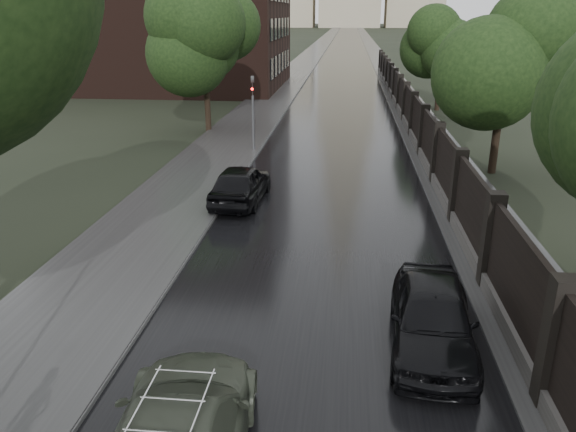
# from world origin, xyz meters

# --- Properties ---
(road) EXTENTS (8.00, 420.00, 0.02)m
(road) POSITION_xyz_m (0.00, 190.00, 0.01)
(road) COLOR black
(road) RESTS_ON ground
(sidewalk_left) EXTENTS (4.00, 420.00, 0.16)m
(sidewalk_left) POSITION_xyz_m (-6.00, 190.00, 0.08)
(sidewalk_left) COLOR #2D2D2D
(sidewalk_left) RESTS_ON ground
(verge_right) EXTENTS (3.00, 420.00, 0.08)m
(verge_right) POSITION_xyz_m (5.50, 190.00, 0.04)
(verge_right) COLOR #2D2D2D
(verge_right) RESTS_ON ground
(fence_right) EXTENTS (0.45, 75.72, 2.70)m
(fence_right) POSITION_xyz_m (4.60, 32.01, 1.01)
(fence_right) COLOR #383533
(fence_right) RESTS_ON ground
(tree_left_far) EXTENTS (4.25, 4.25, 7.39)m
(tree_left_far) POSITION_xyz_m (-8.00, 30.00, 5.24)
(tree_left_far) COLOR black
(tree_left_far) RESTS_ON ground
(tree_right_b) EXTENTS (4.08, 4.08, 7.01)m
(tree_right_b) POSITION_xyz_m (7.50, 22.00, 4.95)
(tree_right_b) COLOR black
(tree_right_b) RESTS_ON ground
(tree_right_c) EXTENTS (4.08, 4.08, 7.01)m
(tree_right_c) POSITION_xyz_m (7.50, 40.00, 4.95)
(tree_right_c) COLOR black
(tree_right_c) RESTS_ON ground
(traffic_light) EXTENTS (0.16, 0.32, 4.00)m
(traffic_light) POSITION_xyz_m (-4.30, 24.99, 2.40)
(traffic_light) COLOR #59595E
(traffic_light) RESTS_ON ground
(hatchback_left) EXTENTS (2.03, 4.58, 1.53)m
(hatchback_left) POSITION_xyz_m (-3.41, 16.46, 0.77)
(hatchback_left) COLOR black
(hatchback_left) RESTS_ON ground
(car_right_near) EXTENTS (2.11, 4.59, 1.52)m
(car_right_near) POSITION_xyz_m (2.68, 6.78, 0.76)
(car_right_near) COLOR black
(car_right_near) RESTS_ON ground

